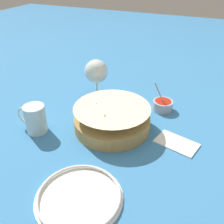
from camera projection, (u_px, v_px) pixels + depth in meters
name	position (u px, v px, depth m)	size (l,w,h in m)	color
ground_plane	(118.00, 128.00, 0.86)	(4.00, 4.00, 0.00)	teal
food_basket	(112.00, 119.00, 0.84)	(0.26, 0.26, 0.09)	#B2894C
sauce_cup	(163.00, 105.00, 0.95)	(0.08, 0.08, 0.11)	#B7B7BC
wine_glass	(96.00, 72.00, 0.99)	(0.09, 0.09, 0.16)	silver
beer_mug	(35.00, 120.00, 0.83)	(0.11, 0.07, 0.10)	silver
side_plate	(79.00, 196.00, 0.61)	(0.22, 0.22, 0.01)	white
napkin	(177.00, 143.00, 0.79)	(0.14, 0.11, 0.01)	white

